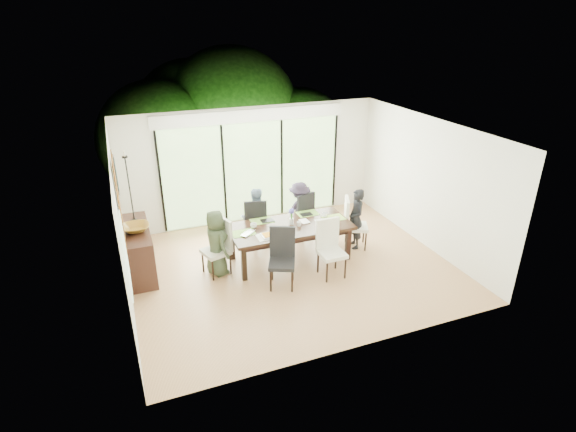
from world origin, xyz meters
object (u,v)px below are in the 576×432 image
object	(u,v)px
chair_right_end	(357,223)
sideboard	(139,250)
person_left_end	(216,243)
chair_near_left	(282,259)
cup_b	(299,224)
person_right_end	(356,219)
laptop	(250,234)
vase	(291,221)
chair_far_right	(299,214)
table_top	(290,227)
chair_near_right	(332,250)
chair_far_left	(255,221)
bowl	(136,228)
chair_left_end	(216,247)
cup_a	(254,226)
person_far_left	(256,217)
cup_c	(325,215)
person_far_right	(299,211)

from	to	relation	value
chair_right_end	sideboard	size ratio (longest dim) A/B	0.68
person_left_end	chair_near_left	bearing A→B (deg)	-146.25
cup_b	person_right_end	bearing A→B (deg)	4.30
laptop	vase	bearing A→B (deg)	-29.85
cup_b	sideboard	distance (m)	3.09
chair_far_right	cup_b	bearing A→B (deg)	50.17
table_top	chair_near_right	bearing A→B (deg)	-60.11
person_left_end	cup_b	bearing A→B (deg)	-108.16
chair_far_left	bowl	size ratio (longest dim) A/B	2.30
table_top	chair_left_end	xyz separation A→B (m)	(-1.50, 0.00, -0.17)
cup_a	table_top	bearing A→B (deg)	-12.09
person_left_end	person_far_left	bearing A→B (deg)	-65.79
chair_near_right	laptop	bearing A→B (deg)	149.77
chair_near_left	person_left_end	world-z (taller)	person_left_end
chair_left_end	person_far_left	world-z (taller)	person_far_left
chair_far_right	bowl	distance (m)	3.43
chair_far_left	cup_a	world-z (taller)	chair_far_left
cup_a	bowl	xyz separation A→B (m)	(-2.14, 0.36, 0.17)
cup_a	chair_near_left	bearing A→B (deg)	-78.91
laptop	bowl	distance (m)	2.09
table_top	person_right_end	world-z (taller)	person_right_end
chair_far_right	cup_b	world-z (taller)	chair_far_right
chair_near_right	sideboard	distance (m)	3.65
vase	cup_a	size ratio (longest dim) A/B	0.97
laptop	cup_a	world-z (taller)	cup_a
cup_c	bowl	distance (m)	3.66
table_top	chair_near_left	distance (m)	1.02
table_top	vase	xyz separation A→B (m)	(0.05, 0.05, 0.09)
laptop	cup_b	size ratio (longest dim) A/B	3.30
person_right_end	cup_a	xyz separation A→B (m)	(-2.18, 0.15, 0.15)
chair_left_end	chair_right_end	xyz separation A→B (m)	(3.00, 0.00, 0.00)
chair_right_end	person_far_left	size ratio (longest dim) A/B	0.85
vase	cup_a	xyz separation A→B (m)	(-0.75, 0.10, -0.01)
vase	person_far_right	bearing A→B (deg)	57.34
person_right_end	bowl	xyz separation A→B (m)	(-4.32, 0.51, 0.32)
chair_left_end	laptop	bearing A→B (deg)	64.46
chair_near_left	person_far_left	distance (m)	1.70
laptop	bowl	xyz separation A→B (m)	(-1.99, 0.61, 0.20)
chair_near_right	vase	size ratio (longest dim) A/B	9.17
laptop	person_far_left	bearing A→B (deg)	27.42
chair_left_end	chair_near_left	size ratio (longest dim) A/B	1.00
bowl	person_far_right	bearing A→B (deg)	5.46
person_far_left	sideboard	world-z (taller)	person_far_left
chair_near_right	bowl	bearing A→B (deg)	157.04
person_right_end	cup_c	distance (m)	0.70
cup_b	cup_a	bearing A→B (deg)	163.61
chair_near_right	bowl	size ratio (longest dim) A/B	2.30
person_left_end	bowl	xyz separation A→B (m)	(-1.36, 0.51, 0.32)
person_far_left	person_far_right	xyz separation A→B (m)	(1.00, 0.00, 0.00)
person_right_end	person_far_left	distance (m)	2.10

